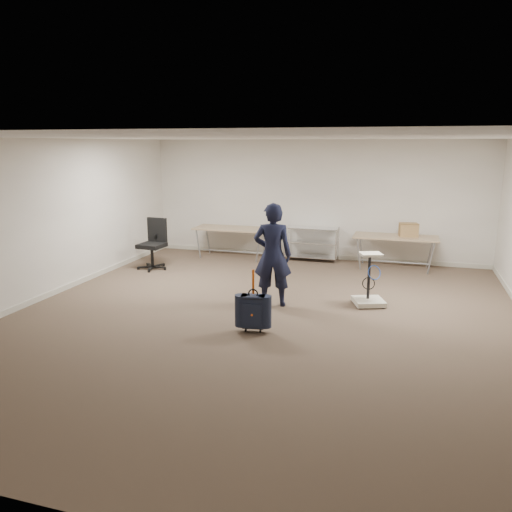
% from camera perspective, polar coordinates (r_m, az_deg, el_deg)
% --- Properties ---
extents(ground, '(9.00, 9.00, 0.00)m').
position_cam_1_polar(ground, '(7.96, 0.65, -7.17)').
color(ground, '#48372C').
rests_on(ground, ground).
extents(room_shell, '(8.00, 9.00, 9.00)m').
position_cam_1_polar(room_shell, '(9.21, 3.06, -4.06)').
color(room_shell, beige).
rests_on(room_shell, ground).
extents(folding_table_left, '(1.80, 0.75, 0.73)m').
position_cam_1_polar(folding_table_left, '(12.00, -2.79, 3.00)').
color(folding_table_left, tan).
rests_on(folding_table_left, ground).
extents(folding_table_right, '(1.80, 0.75, 0.73)m').
position_cam_1_polar(folding_table_right, '(11.32, 15.66, 1.94)').
color(folding_table_right, tan).
rests_on(folding_table_right, ground).
extents(wire_shelf, '(1.22, 0.47, 0.80)m').
position_cam_1_polar(wire_shelf, '(11.80, 6.37, 1.59)').
color(wire_shelf, silver).
rests_on(wire_shelf, ground).
extents(person, '(0.71, 0.53, 1.76)m').
position_cam_1_polar(person, '(8.38, 1.91, 0.13)').
color(person, black).
rests_on(person, ground).
extents(suitcase, '(0.37, 0.25, 0.95)m').
position_cam_1_polar(suitcase, '(7.31, -0.33, -6.34)').
color(suitcase, black).
rests_on(suitcase, ground).
extents(office_chair, '(0.67, 0.67, 1.10)m').
position_cam_1_polar(office_chair, '(11.23, -11.66, 0.28)').
color(office_chair, black).
rests_on(office_chair, ground).
extents(equipment_cart, '(0.64, 0.64, 0.91)m').
position_cam_1_polar(equipment_cart, '(8.76, 12.79, -3.97)').
color(equipment_cart, silver).
rests_on(equipment_cart, ground).
extents(cardboard_box, '(0.43, 0.35, 0.29)m').
position_cam_1_polar(cardboard_box, '(11.34, 17.03, 2.88)').
color(cardboard_box, '#8B5D41').
rests_on(cardboard_box, folding_table_right).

